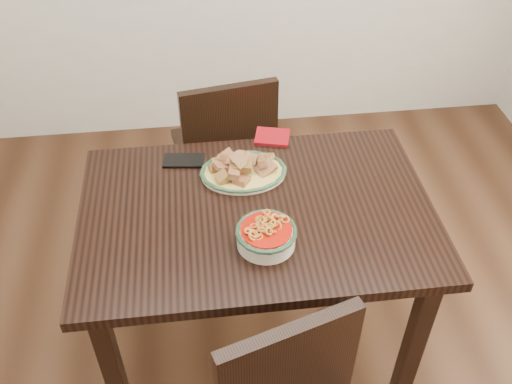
{
  "coord_description": "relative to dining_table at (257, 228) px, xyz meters",
  "views": [
    {
      "loc": [
        -0.26,
        -1.31,
        2.1
      ],
      "look_at": [
        -0.08,
        0.14,
        0.81
      ],
      "focal_mm": 40.0,
      "sensor_mm": 36.0,
      "label": 1
    }
  ],
  "objects": [
    {
      "name": "chair_far",
      "position": [
        -0.06,
        0.69,
        -0.15
      ],
      "size": [
        0.49,
        0.49,
        0.89
      ],
      "rotation": [
        0.0,
        0.0,
        3.31
      ],
      "color": "black",
      "rests_on": "ground"
    },
    {
      "name": "smartphone",
      "position": [
        -0.24,
        0.29,
        0.1
      ],
      "size": [
        0.16,
        0.1,
        0.01
      ],
      "primitive_type": "cube",
      "rotation": [
        0.0,
        0.0,
        -0.12
      ],
      "color": "black",
      "rests_on": "dining_table"
    },
    {
      "name": "noodle_bowl",
      "position": [
        0.01,
        -0.17,
        0.14
      ],
      "size": [
        0.2,
        0.2,
        0.08
      ],
      "color": "beige",
      "rests_on": "dining_table"
    },
    {
      "name": "floor",
      "position": [
        0.08,
        -0.12,
        -0.65
      ],
      "size": [
        3.5,
        3.5,
        0.0
      ],
      "primitive_type": "plane",
      "color": "#321C10",
      "rests_on": "ground"
    },
    {
      "name": "napkin",
      "position": [
        0.11,
        0.4,
        0.1
      ],
      "size": [
        0.16,
        0.14,
        0.01
      ],
      "primitive_type": "cube",
      "rotation": [
        0.0,
        0.0,
        -0.25
      ],
      "color": "maroon",
      "rests_on": "dining_table"
    },
    {
      "name": "dining_table",
      "position": [
        0.0,
        0.0,
        0.0
      ],
      "size": [
        1.23,
        0.82,
        0.75
      ],
      "color": "black",
      "rests_on": "ground"
    },
    {
      "name": "fish_plate",
      "position": [
        -0.03,
        0.19,
        0.14
      ],
      "size": [
        0.31,
        0.25,
        0.11
      ],
      "color": "beige",
      "rests_on": "dining_table"
    }
  ]
}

